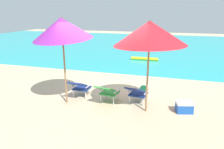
# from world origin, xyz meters

# --- Properties ---
(ground_plane) EXTENTS (40.00, 40.00, 0.00)m
(ground_plane) POSITION_xyz_m (0.00, 4.00, 0.00)
(ground_plane) COLOR #CCB78E
(ocean_band) EXTENTS (40.00, 18.00, 0.01)m
(ocean_band) POSITION_xyz_m (0.00, 11.85, 0.00)
(ocean_band) COLOR #28B2B7
(ocean_band) RESTS_ON ground_plane
(swim_buoy) EXTENTS (1.60, 0.18, 0.18)m
(swim_buoy) POSITION_xyz_m (0.31, 6.02, 0.10)
(swim_buoy) COLOR yellow
(swim_buoy) RESTS_ON ocean_band
(lounge_chair_left) EXTENTS (0.55, 0.88, 0.68)m
(lounge_chair_left) POSITION_xyz_m (-0.97, -0.25, 0.40)
(lounge_chair_left) COLOR navy
(lounge_chair_left) RESTS_ON ground_plane
(lounge_chair_center) EXTENTS (0.63, 0.93, 0.68)m
(lounge_chair_center) POSITION_xyz_m (0.04, -0.39, 0.40)
(lounge_chair_center) COLOR #338E3D
(lounge_chair_center) RESTS_ON ground_plane
(lounge_chair_right) EXTENTS (0.64, 0.93, 0.68)m
(lounge_chair_right) POSITION_xyz_m (0.94, -0.23, 0.40)
(lounge_chair_right) COLOR navy
(lounge_chair_right) RESTS_ON ground_plane
(beach_umbrella_left) EXTENTS (2.27, 2.30, 2.70)m
(beach_umbrella_left) POSITION_xyz_m (-1.21, -0.72, 2.32)
(beach_umbrella_left) COLOR olive
(beach_umbrella_left) RESTS_ON ground_plane
(beach_umbrella_right) EXTENTS (2.13, 2.12, 2.59)m
(beach_umbrella_right) POSITION_xyz_m (1.29, -0.61, 2.24)
(beach_umbrella_right) COLOR olive
(beach_umbrella_right) RESTS_ON ground_plane
(beach_ball) EXTENTS (0.28, 0.28, 0.28)m
(beach_ball) POSITION_xyz_m (1.01, 0.81, 0.14)
(beach_ball) COLOR #1E9E60
(beach_ball) RESTS_ON ground_plane
(cooler_box) EXTENTS (0.54, 0.43, 0.32)m
(cooler_box) POSITION_xyz_m (2.35, -0.38, 0.16)
(cooler_box) COLOR #194CA5
(cooler_box) RESTS_ON ground_plane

